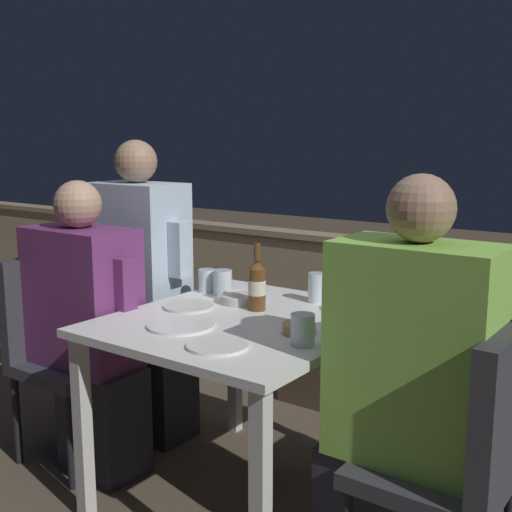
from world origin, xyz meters
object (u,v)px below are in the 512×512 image
Objects in this scene: chair_left_far at (117,317)px; beer_bottle at (257,285)px; chair_left_near at (60,338)px; potted_plant at (165,311)px; chair_right_far at (490,410)px; person_blue_shirt at (144,290)px; person_green_blouse at (402,394)px; person_purple_stripe at (89,329)px; chair_right_near at (467,447)px.

chair_left_far is 3.36× the size of beer_bottle.
chair_left_near is 1.32× the size of potted_plant.
chair_left_near is at bearing -74.54° from potted_plant.
chair_right_far is (1.71, 0.32, 0.00)m from chair_left_near.
person_blue_shirt is 1.55× the size of chair_right_far.
chair_right_far is 1.32× the size of potted_plant.
chair_left_far and chair_right_far have the same top height.
person_blue_shirt is 2.05× the size of potted_plant.
chair_left_far is 0.64× the size of person_blue_shirt.
person_green_blouse is 2.00m from potted_plant.
chair_left_near is 0.21m from person_purple_stripe.
chair_right_near is at bearing -85.55° from chair_right_far.
potted_plant is at bearing 105.46° from chair_left_near.
chair_right_far reaches higher than potted_plant.
person_blue_shirt is (-0.05, 0.37, 0.08)m from person_purple_stripe.
chair_right_near is 2.17m from potted_plant.
chair_left_near is 0.64× the size of person_blue_shirt.
beer_bottle is at bearing -177.96° from chair_right_far.
person_purple_stripe is 0.45m from chair_left_far.
person_blue_shirt reaches higher than beer_bottle.
person_green_blouse reaches higher than chair_right_far.
chair_right_near is 0.29m from chair_right_far.
beer_bottle reaches higher than chair_right_far.
chair_right_far is at bearing -1.41° from chair_left_far.
person_green_blouse is 4.88× the size of beer_bottle.
person_green_blouse is 0.36m from chair_right_far.
chair_left_near and chair_right_far have the same top height.
potted_plant is at bearing 163.72° from chair_right_far.
person_purple_stripe reaches higher than chair_left_far.
chair_right_far is (1.76, -0.04, 0.00)m from chair_left_far.
beer_bottle is at bearing 163.83° from chair_right_near.
person_purple_stripe is at bearing -178.74° from person_green_blouse.
chair_left_near is 0.37m from chair_left_far.
person_blue_shirt is 1.55× the size of chair_right_near.
potted_plant is (-0.20, 0.53, -0.12)m from chair_left_far.
chair_left_near is at bearing -160.68° from beer_bottle.
chair_right_far is 2.04m from potted_plant.
person_blue_shirt reaches higher than chair_left_far.
chair_left_far is at bearing 97.45° from chair_left_near.
chair_right_near is 1.00× the size of chair_right_far.
person_blue_shirt is 5.23× the size of beer_bottle.
potted_plant is at bearing 126.49° from person_blue_shirt.
person_blue_shirt reaches higher than person_purple_stripe.
beer_bottle is at bearing 19.32° from chair_left_near.
person_blue_shirt reaches higher than chair_right_far.
chair_right_far is at bearing 10.68° from chair_left_near.
person_purple_stripe is at bearing -178.90° from chair_right_near.
person_blue_shirt is (0.14, 0.37, 0.16)m from chair_left_near.
beer_bottle is (0.69, -0.07, 0.13)m from person_blue_shirt.
potted_plant is (-1.96, 0.57, -0.12)m from chair_right_far.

